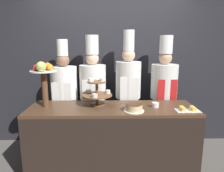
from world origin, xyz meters
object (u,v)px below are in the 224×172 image
object	(u,v)px
chef_center_left	(93,92)
chef_center_right	(128,90)
cake_round	(134,108)
chef_right	(164,91)
chef_left	(64,94)
tiered_stand	(97,92)
cake_square_tray	(188,109)
cup_white	(155,105)
fruit_pedestal	(43,75)

from	to	relation	value
chef_center_left	chef_center_right	xyz separation A→B (m)	(0.53, -0.00, 0.03)
cake_round	chef_center_right	size ratio (longest dim) A/B	0.13
chef_right	chef_left	bearing A→B (deg)	-180.00
tiered_stand	chef_left	distance (m)	0.71
tiered_stand	cake_round	distance (m)	0.52
chef_right	chef_center_right	bearing A→B (deg)	-180.00
tiered_stand	cake_square_tray	bearing A→B (deg)	-12.56
cup_white	chef_left	xyz separation A→B (m)	(-1.25, 0.56, 0.00)
cake_round	cup_white	distance (m)	0.32
fruit_pedestal	chef_right	xyz separation A→B (m)	(1.64, 0.51, -0.33)
tiered_stand	cake_square_tray	distance (m)	1.12
chef_left	chef_center_right	size ratio (longest dim) A/B	0.93
tiered_stand	chef_right	world-z (taller)	chef_right
chef_left	chef_right	world-z (taller)	chef_right
cup_white	chef_left	size ratio (longest dim) A/B	0.05
cake_square_tray	chef_center_left	distance (m)	1.37
cup_white	chef_center_right	xyz separation A→B (m)	(-0.29, 0.56, 0.07)
cake_round	chef_center_right	xyz separation A→B (m)	(-0.00, 0.71, 0.05)
chef_left	chef_center_left	size ratio (longest dim) A/B	0.97
cup_white	chef_right	bearing A→B (deg)	65.57
cup_white	chef_right	xyz separation A→B (m)	(0.26, 0.56, 0.04)
chef_left	chef_right	xyz separation A→B (m)	(1.51, 0.00, 0.04)
chef_left	chef_center_right	xyz separation A→B (m)	(0.97, 0.00, 0.06)
tiered_stand	cup_white	world-z (taller)	tiered_stand
tiered_stand	fruit_pedestal	bearing A→B (deg)	-175.88
chef_left	chef_center_left	world-z (taller)	chef_center_left
cake_square_tray	chef_center_left	world-z (taller)	chef_center_left
cake_square_tray	cake_round	bearing A→B (deg)	179.95
fruit_pedestal	chef_center_left	distance (m)	0.83
chef_left	chef_center_left	distance (m)	0.43
cake_square_tray	fruit_pedestal	bearing A→B (deg)	173.58
cup_white	chef_center_left	world-z (taller)	chef_center_left
chef_right	cup_white	bearing A→B (deg)	-114.43
tiered_stand	cake_round	world-z (taller)	tiered_stand
cake_square_tray	chef_center_right	distance (m)	0.96
fruit_pedestal	cake_round	size ratio (longest dim) A/B	2.36
fruit_pedestal	cup_white	xyz separation A→B (m)	(1.38, -0.05, -0.38)
cake_square_tray	chef_center_right	xyz separation A→B (m)	(-0.64, 0.71, 0.08)
fruit_pedestal	cake_round	distance (m)	1.17
chef_right	cake_round	bearing A→B (deg)	-127.48
cake_square_tray	chef_right	xyz separation A→B (m)	(-0.10, 0.71, 0.06)
chef_center_left	chef_right	bearing A→B (deg)	-0.00
tiered_stand	chef_center_right	distance (m)	0.65
fruit_pedestal	chef_center_left	size ratio (longest dim) A/B	0.32
chef_center_left	chef_right	size ratio (longest dim) A/B	1.00
cup_white	chef_left	distance (m)	1.37
cake_round	chef_center_right	bearing A→B (deg)	90.21
chef_center_left	chef_center_right	world-z (taller)	chef_center_right
cup_white	cake_square_tray	distance (m)	0.38
cake_round	cake_square_tray	bearing A→B (deg)	-0.05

